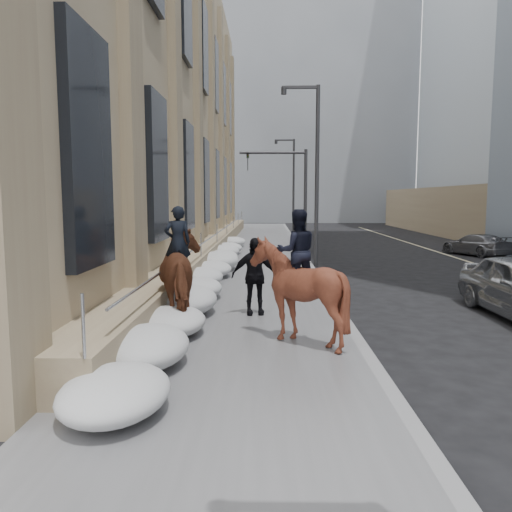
{
  "coord_description": "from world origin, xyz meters",
  "views": [
    {
      "loc": [
        0.69,
        -8.54,
        3.07
      ],
      "look_at": [
        0.42,
        3.3,
        1.7
      ],
      "focal_mm": 35.0,
      "sensor_mm": 36.0,
      "label": 1
    }
  ],
  "objects": [
    {
      "name": "ground",
      "position": [
        0.0,
        0.0,
        0.0
      ],
      "size": [
        140.0,
        140.0,
        0.0
      ],
      "primitive_type": "plane",
      "color": "black",
      "rests_on": "ground"
    },
    {
      "name": "sidewalk",
      "position": [
        0.0,
        10.0,
        0.06
      ],
      "size": [
        5.0,
        80.0,
        0.12
      ],
      "primitive_type": "cube",
      "color": "#545456",
      "rests_on": "ground"
    },
    {
      "name": "curb",
      "position": [
        2.62,
        10.0,
        0.06
      ],
      "size": [
        0.24,
        80.0,
        0.12
      ],
      "primitive_type": "cube",
      "color": "slate",
      "rests_on": "ground"
    },
    {
      "name": "limestone_building",
      "position": [
        -5.26,
        19.96,
        8.9
      ],
      "size": [
        6.1,
        44.0,
        18.0
      ],
      "color": "#8F7C5E",
      "rests_on": "ground"
    },
    {
      "name": "bg_building_mid",
      "position": [
        4.0,
        60.0,
        14.0
      ],
      "size": [
        30.0,
        12.0,
        28.0
      ],
      "primitive_type": "cube",
      "color": "slate",
      "rests_on": "ground"
    },
    {
      "name": "bg_building_far",
      "position": [
        -6.0,
        72.0,
        10.0
      ],
      "size": [
        24.0,
        12.0,
        20.0
      ],
      "primitive_type": "cube",
      "color": "gray",
      "rests_on": "ground"
    },
    {
      "name": "streetlight_mid",
      "position": [
        2.74,
        14.0,
        4.58
      ],
      "size": [
        1.71,
        0.24,
        8.0
      ],
      "color": "#2D2D30",
      "rests_on": "ground"
    },
    {
      "name": "streetlight_far",
      "position": [
        2.74,
        34.0,
        4.58
      ],
      "size": [
        1.71,
        0.24,
        8.0
      ],
      "color": "#2D2D30",
      "rests_on": "ground"
    },
    {
      "name": "traffic_signal",
      "position": [
        2.07,
        22.0,
        4.0
      ],
      "size": [
        4.1,
        0.22,
        6.0
      ],
      "color": "#2D2D30",
      "rests_on": "ground"
    },
    {
      "name": "snow_bank",
      "position": [
        -1.42,
        8.11,
        0.47
      ],
      "size": [
        1.7,
        18.1,
        0.76
      ],
      "color": "#B8BABF",
      "rests_on": "sidewalk"
    },
    {
      "name": "mounted_horse_left",
      "position": [
        -1.25,
        3.07,
        1.28
      ],
      "size": [
        1.98,
        2.89,
        2.77
      ],
      "rotation": [
        0.0,
        0.0,
        3.47
      ],
      "color": "#482515",
      "rests_on": "sidewalk"
    },
    {
      "name": "mounted_horse_right",
      "position": [
        1.3,
        1.52,
        1.29
      ],
      "size": [
        1.99,
        2.18,
        2.73
      ],
      "rotation": [
        0.0,
        0.0,
        3.28
      ],
      "color": "#4D2216",
      "rests_on": "sidewalk"
    },
    {
      "name": "pedestrian",
      "position": [
        0.36,
        4.0,
        1.1
      ],
      "size": [
        1.21,
        0.64,
        1.97
      ],
      "primitive_type": "imported",
      "rotation": [
        0.0,
        0.0,
        0.15
      ],
      "color": "black",
      "rests_on": "sidewalk"
    },
    {
      "name": "car_grey",
      "position": [
        11.96,
        18.55,
        0.58
      ],
      "size": [
        3.01,
        4.34,
        1.17
      ],
      "primitive_type": "imported",
      "rotation": [
        0.0,
        0.0,
        3.52
      ],
      "color": "slate",
      "rests_on": "ground"
    }
  ]
}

